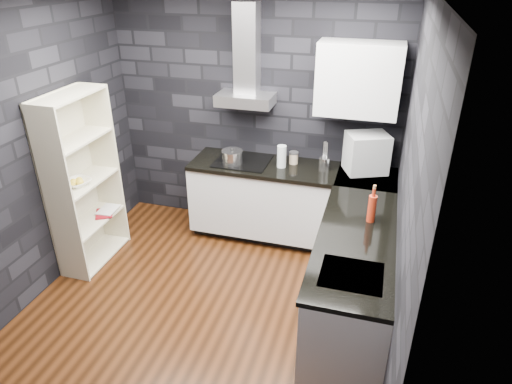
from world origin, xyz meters
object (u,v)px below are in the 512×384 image
at_px(red_bottle, 372,209).
at_px(bookshelf, 83,182).
at_px(fruit_bowl, 77,183).
at_px(pot, 232,157).
at_px(storage_jar, 294,158).
at_px(glass_vase, 282,156).
at_px(appliance_garage, 366,153).
at_px(utensil_crock, 324,164).

distance_m(red_bottle, bookshelf, 2.80).
distance_m(red_bottle, fruit_bowl, 2.80).
relative_size(pot, storage_jar, 1.88).
bearing_deg(glass_vase, bookshelf, -153.16).
relative_size(red_bottle, bookshelf, 0.13).
relative_size(bookshelf, fruit_bowl, 7.48).
distance_m(pot, bookshelf, 1.54).
bearing_deg(appliance_garage, red_bottle, -106.30).
bearing_deg(pot, red_bottle, -28.36).
height_order(appliance_garage, red_bottle, appliance_garage).
bearing_deg(utensil_crock, red_bottle, -60.03).
bearing_deg(utensil_crock, pot, -173.30).
xyz_separation_m(storage_jar, appliance_garage, (0.76, -0.04, 0.17)).
bearing_deg(appliance_garage, storage_jar, 153.61).
distance_m(storage_jar, bookshelf, 2.18).
bearing_deg(red_bottle, pot, 151.64).
bearing_deg(bookshelf, pot, 28.62).
distance_m(utensil_crock, bookshelf, 2.46).
bearing_deg(red_bottle, appliance_garage, 97.12).
xyz_separation_m(glass_vase, storage_jar, (0.11, 0.12, -0.06)).
bearing_deg(bookshelf, appliance_garage, 15.90).
height_order(glass_vase, red_bottle, same).
bearing_deg(red_bottle, fruit_bowl, -177.73).
bearing_deg(bookshelf, storage_jar, 23.88).
height_order(glass_vase, utensil_crock, glass_vase).
distance_m(glass_vase, red_bottle, 1.33).
distance_m(pot, red_bottle, 1.72).
relative_size(utensil_crock, fruit_bowl, 0.59).
height_order(appliance_garage, fruit_bowl, appliance_garage).
distance_m(utensil_crock, appliance_garage, 0.45).
bearing_deg(appliance_garage, pot, 163.14).
distance_m(pot, appliance_garage, 1.41).
bearing_deg(fruit_bowl, utensil_crock, 24.76).
relative_size(glass_vase, utensil_crock, 1.69).
distance_m(pot, fruit_bowl, 1.59).
bearing_deg(storage_jar, fruit_bowl, -149.54).
xyz_separation_m(pot, bookshelf, (-1.29, -0.84, -0.08)).
bearing_deg(pot, storage_jar, 17.48).
relative_size(red_bottle, fruit_bowl, 0.99).
height_order(bookshelf, fruit_bowl, bookshelf).
bearing_deg(red_bottle, glass_vase, 137.88).
distance_m(glass_vase, bookshelf, 2.04).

